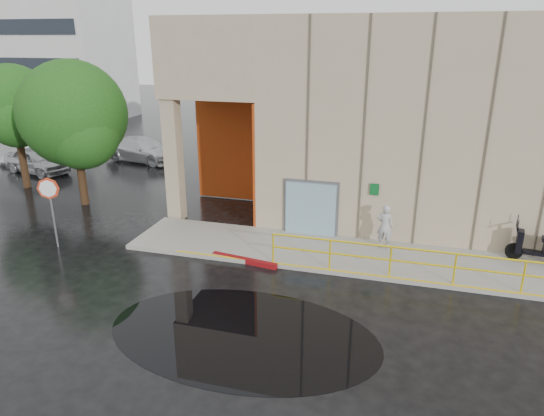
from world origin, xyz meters
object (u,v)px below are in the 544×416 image
(scooter, at_px, (541,239))
(car_a, at_px, (36,161))
(person, at_px, (385,226))
(stop_sign, at_px, (50,197))
(tree_far, at_px, (14,108))
(tree_near, at_px, (75,118))
(car_b, at_px, (24,152))
(car_c, at_px, (142,150))
(red_curb, at_px, (244,260))

(scooter, distance_m, car_a, 25.01)
(person, bearing_deg, stop_sign, 23.36)
(tree_far, bearing_deg, scooter, -7.01)
(car_a, distance_m, tree_near, 7.93)
(person, xyz_separation_m, tree_near, (-13.38, 1.54, 2.98))
(person, distance_m, scooter, 5.01)
(car_b, distance_m, car_c, 6.82)
(car_b, height_order, tree_far, tree_far)
(car_c, bearing_deg, tree_far, 169.06)
(red_curb, xyz_separation_m, tree_near, (-8.89, 3.77, 3.85))
(car_a, bearing_deg, car_b, 71.55)
(stop_sign, height_order, red_curb, stop_sign)
(person, bearing_deg, scooter, -168.78)
(scooter, bearing_deg, tree_near, -176.31)
(person, distance_m, car_b, 22.39)
(tree_near, bearing_deg, car_b, 146.41)
(red_curb, height_order, car_c, car_c)
(red_curb, bearing_deg, stop_sign, -175.49)
(person, height_order, scooter, person)
(car_a, relative_size, car_b, 0.86)
(car_c, xyz_separation_m, tree_near, (1.70, -8.02, 3.21))
(scooter, height_order, car_a, scooter)
(person, relative_size, car_a, 0.39)
(tree_far, bearing_deg, tree_near, -17.45)
(person, xyz_separation_m, stop_sign, (-11.54, -2.80, 0.95))
(car_a, relative_size, tree_near, 0.64)
(red_curb, relative_size, tree_near, 0.37)
(car_b, relative_size, tree_near, 0.75)
(person, distance_m, tree_far, 18.34)
(scooter, xyz_separation_m, stop_sign, (-16.55, -2.92, 0.90))
(stop_sign, xyz_separation_m, car_a, (-7.87, 8.35, -1.21))
(car_b, relative_size, car_c, 0.96)
(person, bearing_deg, tree_near, 3.20)
(car_b, distance_m, tree_far, 6.12)
(scooter, relative_size, tree_near, 0.31)
(tree_far, bearing_deg, person, -9.35)
(car_b, height_order, car_c, car_b)
(person, xyz_separation_m, car_b, (-21.33, 6.81, -0.17))
(car_a, height_order, tree_near, tree_near)
(scooter, relative_size, car_c, 0.39)
(red_curb, bearing_deg, car_c, 131.92)
(car_b, bearing_deg, car_c, -59.64)
(tree_far, bearing_deg, stop_sign, -42.29)
(person, height_order, car_c, person)
(person, relative_size, red_curb, 0.67)
(person, distance_m, car_c, 17.86)
(stop_sign, distance_m, red_curb, 7.30)
(stop_sign, bearing_deg, car_a, 139.34)
(tree_far, bearing_deg, car_b, 131.96)
(stop_sign, distance_m, tree_far, 8.78)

